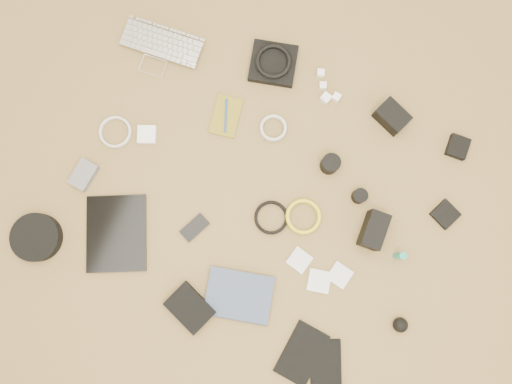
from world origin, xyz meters
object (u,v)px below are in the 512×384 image
at_px(laptop, 158,53).
at_px(dslr_camera, 392,117).
at_px(paperback, 235,320).
at_px(phone, 195,228).
at_px(tablet, 117,233).
at_px(headphone_case, 36,237).

relative_size(laptop, dslr_camera, 2.63).
bearing_deg(paperback, dslr_camera, -28.09).
relative_size(phone, paperback, 0.45).
bearing_deg(tablet, phone, 2.33).
distance_m(phone, paperback, 0.37).
height_order(headphone_case, paperback, headphone_case).
xyz_separation_m(dslr_camera, paperback, (-0.25, -0.91, -0.02)).
relative_size(dslr_camera, paperback, 0.50).
bearing_deg(laptop, phone, -58.63).
height_order(laptop, headphone_case, headphone_case).
xyz_separation_m(tablet, headphone_case, (-0.26, -0.13, 0.02)).
bearing_deg(dslr_camera, phone, -105.34).
relative_size(laptop, headphone_case, 1.75).
relative_size(tablet, phone, 2.68).
bearing_deg(tablet, laptop, 76.73).
bearing_deg(paperback, headphone_case, 77.69).
bearing_deg(dslr_camera, headphone_case, -115.71).
relative_size(tablet, paperback, 1.20).
distance_m(phone, headphone_case, 0.57).
distance_m(dslr_camera, phone, 0.84).
distance_m(laptop, dslr_camera, 0.92).
xyz_separation_m(laptop, paperback, (0.67, -0.81, -0.00)).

